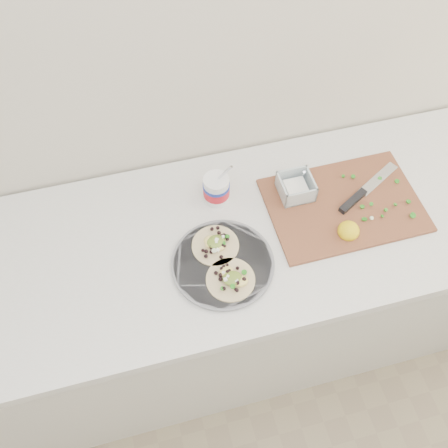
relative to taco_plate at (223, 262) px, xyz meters
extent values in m
cube|color=beige|center=(-0.05, 0.41, 0.38)|extent=(3.50, 0.05, 2.60)
cube|color=silver|center=(-0.05, 0.11, -0.49)|extent=(2.40, 0.62, 0.86)
cube|color=silver|center=(-0.05, 0.09, -0.04)|extent=(2.44, 0.66, 0.04)
cylinder|color=slate|center=(0.00, 0.00, -0.01)|extent=(0.29, 0.29, 0.01)
cylinder|color=slate|center=(0.00, 0.00, -0.01)|extent=(0.30, 0.30, 0.00)
cylinder|color=white|center=(0.04, 0.24, 0.03)|extent=(0.08, 0.08, 0.10)
cylinder|color=red|center=(0.04, 0.24, 0.03)|extent=(0.08, 0.08, 0.04)
cylinder|color=#192D99|center=(0.04, 0.24, 0.05)|extent=(0.08, 0.08, 0.01)
cube|color=brown|center=(0.42, 0.11, -0.01)|extent=(0.48, 0.33, 0.01)
cube|color=white|center=(0.29, 0.19, 0.01)|extent=(0.07, 0.07, 0.03)
ellipsoid|color=yellow|center=(0.39, 0.00, 0.01)|extent=(0.07, 0.07, 0.06)
cube|color=silver|center=(0.57, 0.17, 0.00)|extent=(0.17, 0.11, 0.00)
cube|color=black|center=(0.45, 0.11, 0.00)|extent=(0.11, 0.08, 0.02)
camera|label=1|loc=(-0.18, -0.68, 1.26)|focal=40.00mm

